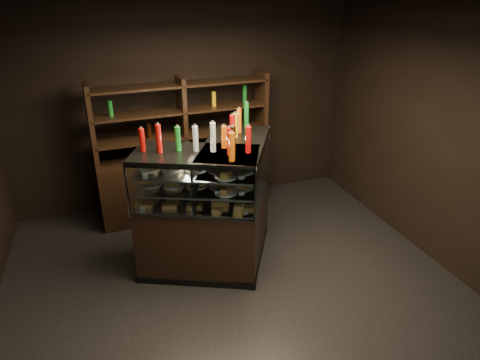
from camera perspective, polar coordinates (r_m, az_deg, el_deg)
name	(u,v)px	position (r m, az deg, el deg)	size (l,w,h in m)	color
ground	(238,294)	(4.85, -0.27, -14.97)	(5.00, 5.00, 0.00)	black
room_shell	(238,123)	(3.92, -0.33, 7.57)	(5.02, 5.02, 3.01)	black
display_case	(217,226)	(5.09, -3.02, -6.11)	(1.88, 1.53, 1.49)	black
food_display	(216,176)	(4.79, -3.17, 0.57)	(1.49, 1.19, 0.46)	gold
bottles_top	(215,135)	(4.62, -3.34, 6.03)	(1.32, 1.05, 0.30)	black
potted_conifer	(248,201)	(5.78, 1.05, -2.78)	(0.36, 0.36, 0.77)	black
back_shelving	(185,174)	(6.22, -7.29, 0.76)	(2.45, 0.57, 2.00)	black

